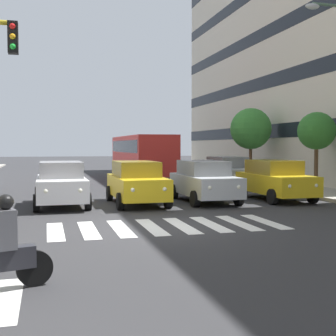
{
  "coord_description": "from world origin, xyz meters",
  "views": [
    {
      "loc": [
        3.38,
        12.74,
        2.34
      ],
      "look_at": [
        -1.39,
        -5.02,
        1.44
      ],
      "focal_mm": 48.81,
      "sensor_mm": 36.0,
      "label": 1
    }
  ],
  "objects_px": {
    "car_1": "(204,181)",
    "motorcycle_with_rider": "(2,252)",
    "car_0": "(275,179)",
    "car_3": "(61,183)",
    "bus_behind_traffic": "(141,153)",
    "street_tree_1": "(317,131)",
    "car_row2_0": "(228,172)",
    "car_2": "(137,182)",
    "street_tree_2": "(251,129)"
  },
  "relations": [
    {
      "from": "car_0",
      "to": "bus_behind_traffic",
      "type": "distance_m",
      "value": 13.44
    },
    {
      "from": "bus_behind_traffic",
      "to": "street_tree_1",
      "type": "bearing_deg",
      "value": 122.72
    },
    {
      "from": "car_3",
      "to": "street_tree_2",
      "type": "distance_m",
      "value": 15.05
    },
    {
      "from": "car_3",
      "to": "car_row2_0",
      "type": "bearing_deg",
      "value": -148.3
    },
    {
      "from": "car_0",
      "to": "car_2",
      "type": "relative_size",
      "value": 1.0
    },
    {
      "from": "motorcycle_with_rider",
      "to": "street_tree_2",
      "type": "xyz_separation_m",
      "value": [
        -13.34,
        -19.08,
        2.77
      ]
    },
    {
      "from": "motorcycle_with_rider",
      "to": "street_tree_1",
      "type": "xyz_separation_m",
      "value": [
        -13.86,
        -12.56,
        2.42
      ]
    },
    {
      "from": "car_3",
      "to": "car_0",
      "type": "bearing_deg",
      "value": 177.73
    },
    {
      "from": "car_row2_0",
      "to": "street_tree_2",
      "type": "distance_m",
      "value": 4.66
    },
    {
      "from": "car_2",
      "to": "car_row2_0",
      "type": "relative_size",
      "value": 1.0
    },
    {
      "from": "car_row2_0",
      "to": "bus_behind_traffic",
      "type": "height_order",
      "value": "bus_behind_traffic"
    },
    {
      "from": "car_row2_0",
      "to": "car_3",
      "type": "bearing_deg",
      "value": 31.7
    },
    {
      "from": "car_2",
      "to": "motorcycle_with_rider",
      "type": "xyz_separation_m",
      "value": [
        4.2,
        10.21,
        -0.24
      ]
    },
    {
      "from": "bus_behind_traffic",
      "to": "car_row2_0",
      "type": "bearing_deg",
      "value": 117.38
    },
    {
      "from": "bus_behind_traffic",
      "to": "street_tree_2",
      "type": "bearing_deg",
      "value": 147.12
    },
    {
      "from": "car_1",
      "to": "motorcycle_with_rider",
      "type": "height_order",
      "value": "car_1"
    },
    {
      "from": "car_0",
      "to": "car_3",
      "type": "xyz_separation_m",
      "value": [
        9.0,
        -0.36,
        0.0
      ]
    },
    {
      "from": "motorcycle_with_rider",
      "to": "car_1",
      "type": "bearing_deg",
      "value": -124.58
    },
    {
      "from": "car_3",
      "to": "car_1",
      "type": "bearing_deg",
      "value": 177.86
    },
    {
      "from": "car_1",
      "to": "car_2",
      "type": "bearing_deg",
      "value": 0.73
    },
    {
      "from": "car_3",
      "to": "street_tree_2",
      "type": "relative_size",
      "value": 0.97
    },
    {
      "from": "street_tree_1",
      "to": "car_2",
      "type": "bearing_deg",
      "value": 13.66
    },
    {
      "from": "car_3",
      "to": "bus_behind_traffic",
      "type": "bearing_deg",
      "value": -114.63
    },
    {
      "from": "car_row2_0",
      "to": "motorcycle_with_rider",
      "type": "distance_m",
      "value": 19.42
    },
    {
      "from": "street_tree_1",
      "to": "car_row2_0",
      "type": "bearing_deg",
      "value": -48.82
    },
    {
      "from": "bus_behind_traffic",
      "to": "street_tree_2",
      "type": "height_order",
      "value": "street_tree_2"
    },
    {
      "from": "motorcycle_with_rider",
      "to": "street_tree_2",
      "type": "bearing_deg",
      "value": -124.95
    },
    {
      "from": "motorcycle_with_rider",
      "to": "street_tree_2",
      "type": "relative_size",
      "value": 0.36
    },
    {
      "from": "car_0",
      "to": "car_1",
      "type": "xyz_separation_m",
      "value": [
        3.19,
        -0.14,
        0.0
      ]
    },
    {
      "from": "car_row2_0",
      "to": "car_2",
      "type": "bearing_deg",
      "value": 43.21
    },
    {
      "from": "car_1",
      "to": "street_tree_1",
      "type": "xyz_separation_m",
      "value": [
        -6.79,
        -2.31,
        2.18
      ]
    },
    {
      "from": "bus_behind_traffic",
      "to": "motorcycle_with_rider",
      "type": "bearing_deg",
      "value": 73.01
    },
    {
      "from": "car_1",
      "to": "street_tree_1",
      "type": "bearing_deg",
      "value": -161.21
    },
    {
      "from": "street_tree_1",
      "to": "street_tree_2",
      "type": "relative_size",
      "value": 0.85
    },
    {
      "from": "car_3",
      "to": "car_row2_0",
      "type": "distance_m",
      "value": 11.01
    },
    {
      "from": "car_0",
      "to": "car_1",
      "type": "bearing_deg",
      "value": -2.49
    },
    {
      "from": "bus_behind_traffic",
      "to": "street_tree_1",
      "type": "distance_m",
      "value": 12.63
    },
    {
      "from": "car_1",
      "to": "street_tree_1",
      "type": "distance_m",
      "value": 7.5
    },
    {
      "from": "car_0",
      "to": "car_3",
      "type": "distance_m",
      "value": 9.0
    },
    {
      "from": "bus_behind_traffic",
      "to": "motorcycle_with_rider",
      "type": "height_order",
      "value": "bus_behind_traffic"
    },
    {
      "from": "car_row2_0",
      "to": "street_tree_1",
      "type": "distance_m",
      "value": 5.37
    },
    {
      "from": "car_0",
      "to": "car_3",
      "type": "bearing_deg",
      "value": -2.27
    },
    {
      "from": "car_3",
      "to": "motorcycle_with_rider",
      "type": "bearing_deg",
      "value": 83.15
    },
    {
      "from": "car_1",
      "to": "bus_behind_traffic",
      "type": "distance_m",
      "value": 12.92
    },
    {
      "from": "car_1",
      "to": "car_2",
      "type": "relative_size",
      "value": 1.0
    },
    {
      "from": "car_2",
      "to": "car_row2_0",
      "type": "bearing_deg",
      "value": -136.79
    },
    {
      "from": "car_row2_0",
      "to": "bus_behind_traffic",
      "type": "distance_m",
      "value": 7.81
    },
    {
      "from": "car_1",
      "to": "car_row2_0",
      "type": "xyz_separation_m",
      "value": [
        -3.56,
        -6.01,
        0.0
      ]
    },
    {
      "from": "car_1",
      "to": "bus_behind_traffic",
      "type": "bearing_deg",
      "value": -90.0
    },
    {
      "from": "street_tree_2",
      "to": "car_3",
      "type": "bearing_deg",
      "value": 35.5
    }
  ]
}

